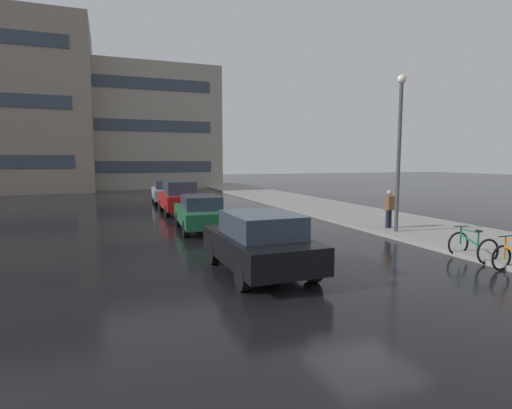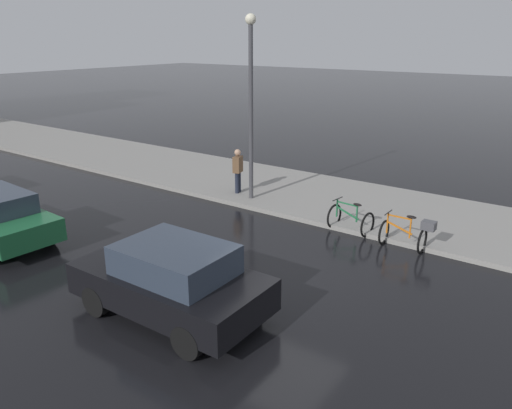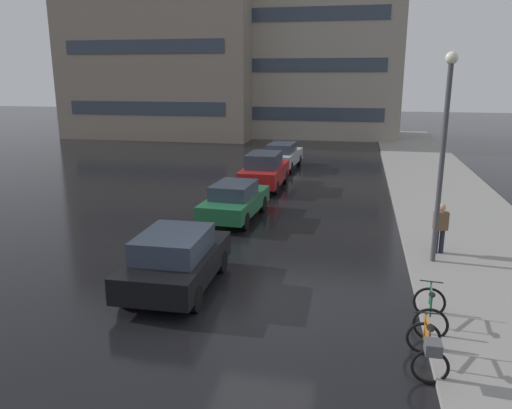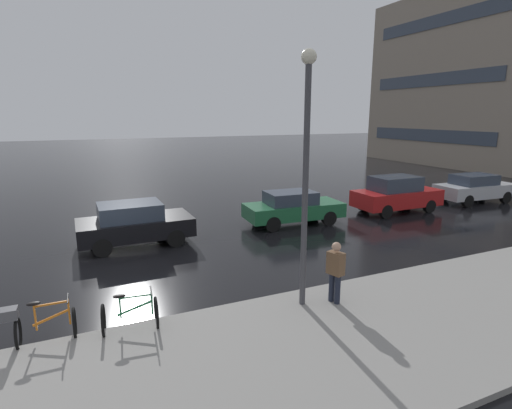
# 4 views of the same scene
# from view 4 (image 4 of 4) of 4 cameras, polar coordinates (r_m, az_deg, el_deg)

# --- Properties ---
(ground_plane) EXTENTS (140.00, 140.00, 0.00)m
(ground_plane) POSITION_cam_4_polar(r_m,az_deg,el_deg) (12.91, -20.13, -9.13)
(ground_plane) COLOR black
(bicycle_nearest) EXTENTS (0.69, 1.36, 0.97)m
(bicycle_nearest) POSITION_cam_4_polar(r_m,az_deg,el_deg) (9.56, -28.77, -14.67)
(bicycle_nearest) COLOR black
(bicycle_nearest) RESTS_ON ground
(bicycle_second) EXTENTS (0.84, 1.22, 0.92)m
(bicycle_second) POSITION_cam_4_polar(r_m,az_deg,el_deg) (9.34, -17.50, -14.89)
(bicycle_second) COLOR black
(bicycle_second) RESTS_ON ground
(car_black) EXTENTS (2.02, 4.00, 1.55)m
(car_black) POSITION_cam_4_polar(r_m,az_deg,el_deg) (15.07, -17.00, -2.59)
(car_black) COLOR black
(car_black) RESTS_ON ground
(car_green) EXTENTS (1.95, 4.28, 1.44)m
(car_green) POSITION_cam_4_polar(r_m,az_deg,el_deg) (17.16, 5.30, -0.42)
(car_green) COLOR #1E6038
(car_green) RESTS_ON ground
(car_red) EXTENTS (1.86, 4.28, 1.75)m
(car_red) POSITION_cam_4_polar(r_m,az_deg,el_deg) (20.39, 19.40, 1.38)
(car_red) COLOR #AD1919
(car_red) RESTS_ON ground
(car_silver) EXTENTS (1.99, 4.43, 1.52)m
(car_silver) POSITION_cam_4_polar(r_m,az_deg,el_deg) (24.40, 28.80, 2.07)
(car_silver) COLOR #B2B5BA
(car_silver) RESTS_ON ground
(pedestrian) EXTENTS (0.45, 0.34, 1.68)m
(pedestrian) POSITION_cam_4_polar(r_m,az_deg,el_deg) (9.94, 11.27, -9.32)
(pedestrian) COLOR #1E2333
(pedestrian) RESTS_ON ground
(streetlamp) EXTENTS (0.34, 0.34, 6.01)m
(streetlamp) POSITION_cam_4_polar(r_m,az_deg,el_deg) (9.07, 7.16, 6.17)
(streetlamp) COLOR #424247
(streetlamp) RESTS_ON ground
(building_facade_side) EXTENTS (16.53, 9.84, 15.23)m
(building_facade_side) POSITION_cam_4_polar(r_m,az_deg,el_deg) (44.00, 28.38, 15.18)
(building_facade_side) COLOR gray
(building_facade_side) RESTS_ON ground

